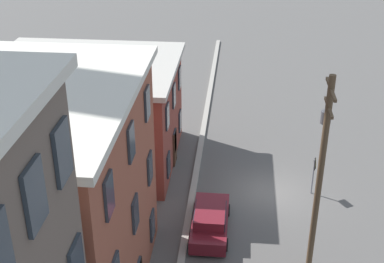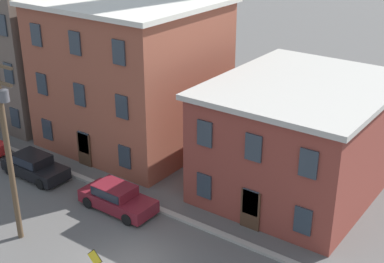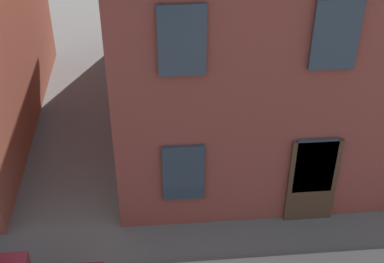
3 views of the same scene
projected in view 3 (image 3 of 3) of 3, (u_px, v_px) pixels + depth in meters
name	position (u px, v px, depth m)	size (l,w,h in m)	color
apartment_far	(269.00, 2.00, 15.19)	(9.13, 11.24, 6.44)	brown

